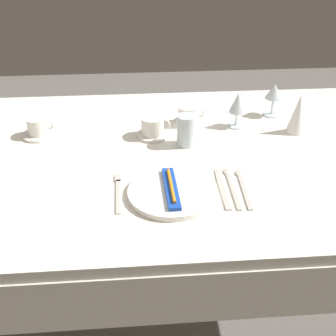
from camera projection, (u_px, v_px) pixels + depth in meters
ground_plane at (162, 293)px, 1.85m from camera, size 6.00×6.00×0.00m
dining_table at (160, 171)px, 1.50m from camera, size 1.80×1.11×0.74m
dinner_plate at (171, 192)px, 1.23m from camera, size 0.26×0.26×0.02m
toothbrush_package at (171, 188)px, 1.22m from camera, size 0.04×0.21×0.02m
fork_outer at (118, 191)px, 1.24m from camera, size 0.02×0.20×0.00m
dinner_knife at (223, 189)px, 1.25m from camera, size 0.02×0.22×0.00m
spoon_soup at (231, 183)px, 1.28m from camera, size 0.03×0.22×0.01m
spoon_dessert at (242, 184)px, 1.28m from camera, size 0.03×0.21×0.01m
saucer_left at (39, 135)px, 1.55m from camera, size 0.13×0.13×0.01m
coffee_cup_left at (38, 126)px, 1.53m from camera, size 0.10×0.08×0.06m
saucer_right at (188, 122)px, 1.64m from camera, size 0.12×0.12×0.01m
coffee_cup_right at (189, 114)px, 1.62m from camera, size 0.11×0.08×0.06m
saucer_far at (153, 135)px, 1.55m from camera, size 0.12×0.12×0.01m
coffee_cup_far at (153, 126)px, 1.53m from camera, size 0.11×0.09×0.07m
wine_glass_centre at (274, 93)px, 1.66m from camera, size 0.07×0.07×0.14m
wine_glass_left at (238, 104)px, 1.57m from camera, size 0.07×0.07×0.14m
drink_tumbler at (186, 130)px, 1.47m from camera, size 0.07×0.07×0.12m
napkin_folded at (298, 114)px, 1.54m from camera, size 0.07×0.07×0.15m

